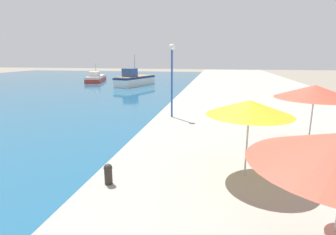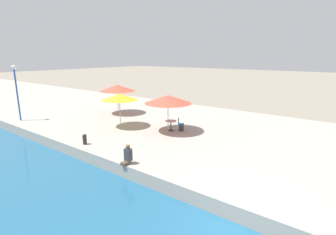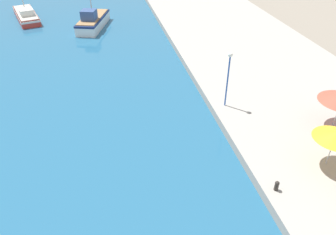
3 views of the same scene
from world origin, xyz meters
The scene contains 6 objects.
quay_promenade centered at (8.00, 37.00, 0.36)m, with size 16.00×90.00×0.72m.
fishing_boat_near centered at (-8.95, 43.15, 0.98)m, with size 4.82×8.26×4.78m.
fishing_boat_mid centered at (-18.26, 48.88, 0.67)m, with size 4.98×9.41×3.18m.
cafe_umbrella_white centered at (4.90, 11.66, 3.00)m, with size 2.67×2.67×2.51m.
mooring_bollard centered at (0.73, 10.28, 1.07)m, with size 0.26×0.26×0.65m.
lamppost centered at (1.07, 19.67, 3.82)m, with size 0.36×0.36×4.56m.
Camera 3 is at (-8.13, -1.45, 14.80)m, focal length 35.00 mm.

